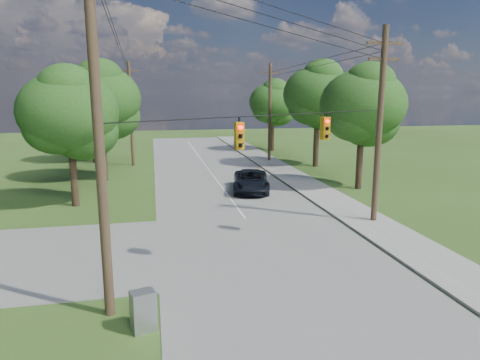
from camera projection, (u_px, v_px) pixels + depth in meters
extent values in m
plane|color=#35511B|center=(250.00, 306.00, 14.49)|extent=(140.00, 140.00, 0.00)
cube|color=gray|center=(268.00, 249.00, 19.68)|extent=(10.00, 100.00, 0.03)
cube|color=#ACA9A1|center=(400.00, 239.00, 20.98)|extent=(2.60, 100.00, 0.12)
cylinder|color=#4E3A28|center=(98.00, 130.00, 12.77)|extent=(0.32, 0.32, 12.00)
cylinder|color=#4E3A28|center=(379.00, 128.00, 22.86)|extent=(0.32, 0.32, 10.50)
cube|color=#4E3A28|center=(385.00, 43.00, 21.98)|extent=(2.00, 0.12, 0.14)
cube|color=#4E3A28|center=(384.00, 59.00, 22.14)|extent=(1.70, 0.12, 0.14)
cylinder|color=#4E3A28|center=(270.00, 113.00, 44.02)|extent=(0.32, 0.32, 10.00)
cube|color=#4E3A28|center=(270.00, 72.00, 43.20)|extent=(2.00, 0.12, 0.14)
cylinder|color=#4E3A28|center=(131.00, 115.00, 41.30)|extent=(0.32, 0.32, 10.00)
cube|color=#4E3A28|center=(129.00, 71.00, 40.48)|extent=(2.00, 0.12, 0.14)
cylinder|color=black|center=(281.00, 9.00, 16.86)|extent=(13.52, 7.63, 1.53)
cylinder|color=black|center=(281.00, 19.00, 16.94)|extent=(13.52, 7.63, 1.53)
cylinder|color=black|center=(280.00, 30.00, 17.02)|extent=(13.52, 7.63, 1.53)
cylinder|color=black|center=(309.00, 62.00, 32.59)|extent=(0.03, 22.00, 0.53)
cylinder|color=black|center=(119.00, 43.00, 26.11)|extent=(0.43, 29.60, 2.03)
cylinder|color=black|center=(309.00, 68.00, 32.67)|extent=(0.03, 22.00, 0.53)
cylinder|color=black|center=(119.00, 49.00, 26.19)|extent=(0.43, 29.60, 2.03)
cylinder|color=black|center=(279.00, 115.00, 17.70)|extent=(13.52, 7.63, 0.04)
cube|color=#C5880B|center=(240.00, 136.00, 16.34)|extent=(0.32, 0.22, 1.05)
sphere|color=#FF0C05|center=(241.00, 127.00, 16.13)|extent=(0.17, 0.17, 0.17)
cube|color=#C5880B|center=(239.00, 135.00, 16.57)|extent=(0.32, 0.22, 1.05)
sphere|color=#FF0C05|center=(238.00, 126.00, 16.63)|extent=(0.17, 0.17, 0.17)
cube|color=#C5880B|center=(326.00, 129.00, 19.71)|extent=(0.32, 0.22, 1.05)
sphere|color=#FF0C05|center=(328.00, 121.00, 19.51)|extent=(0.17, 0.17, 0.17)
cube|color=#C5880B|center=(324.00, 128.00, 19.95)|extent=(0.32, 0.22, 1.05)
sphere|color=#FF0C05|center=(323.00, 120.00, 20.01)|extent=(0.17, 0.17, 0.17)
cylinder|color=#402E20|center=(74.00, 182.00, 27.01)|extent=(0.45, 0.45, 3.15)
ellipsoid|color=#1F4A16|center=(69.00, 112.00, 26.13)|extent=(6.00, 6.00, 4.92)
cylinder|color=#402E20|center=(104.00, 159.00, 34.84)|extent=(0.50, 0.50, 3.50)
ellipsoid|color=#1F4A16|center=(100.00, 99.00, 33.87)|extent=(6.40, 6.40, 5.25)
cylinder|color=#402E20|center=(94.00, 146.00, 44.07)|extent=(0.48, 0.47, 3.32)
ellipsoid|color=#1F4A16|center=(91.00, 101.00, 43.14)|extent=(6.00, 6.00, 4.92)
cylinder|color=#402E20|center=(359.00, 167.00, 31.86)|extent=(0.48, 0.48, 3.32)
ellipsoid|color=#1F4A16|center=(363.00, 104.00, 30.94)|extent=(6.20, 6.20, 5.08)
cylinder|color=#402E20|center=(316.00, 148.00, 41.52)|extent=(0.52, 0.52, 3.67)
ellipsoid|color=#1F4A16|center=(318.00, 94.00, 40.50)|extent=(6.60, 6.60, 5.41)
cylinder|color=#402E20|center=(272.00, 138.00, 52.90)|extent=(0.45, 0.45, 3.15)
ellipsoid|color=#1F4A16|center=(273.00, 102.00, 52.02)|extent=(5.80, 5.80, 4.76)
imported|color=black|center=(251.00, 181.00, 31.13)|extent=(3.55, 5.83, 1.51)
cube|color=gray|center=(143.00, 311.00, 12.90)|extent=(0.83, 0.71, 1.28)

